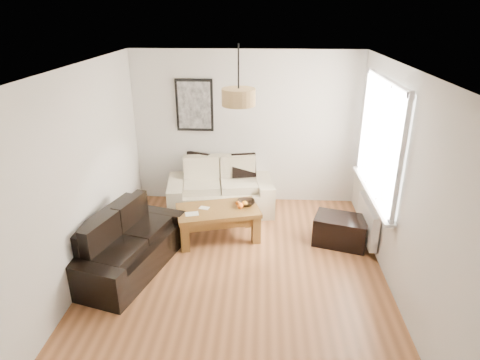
# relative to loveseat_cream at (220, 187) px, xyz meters

# --- Properties ---
(floor) EXTENTS (4.50, 4.50, 0.00)m
(floor) POSITION_rel_loveseat_cream_xyz_m (0.40, -1.78, -0.43)
(floor) COLOR brown
(floor) RESTS_ON ground
(ceiling) EXTENTS (3.80, 4.50, 0.00)m
(ceiling) POSITION_rel_loveseat_cream_xyz_m (0.40, -1.78, 2.17)
(ceiling) COLOR white
(ceiling) RESTS_ON floor
(wall_back) EXTENTS (3.80, 0.04, 2.60)m
(wall_back) POSITION_rel_loveseat_cream_xyz_m (0.40, 0.47, 0.87)
(wall_back) COLOR silver
(wall_back) RESTS_ON floor
(wall_front) EXTENTS (3.80, 0.04, 2.60)m
(wall_front) POSITION_rel_loveseat_cream_xyz_m (0.40, -4.03, 0.87)
(wall_front) COLOR silver
(wall_front) RESTS_ON floor
(wall_left) EXTENTS (0.04, 4.50, 2.60)m
(wall_left) POSITION_rel_loveseat_cream_xyz_m (-1.50, -1.78, 0.87)
(wall_left) COLOR silver
(wall_left) RESTS_ON floor
(wall_right) EXTENTS (0.04, 4.50, 2.60)m
(wall_right) POSITION_rel_loveseat_cream_xyz_m (2.30, -1.78, 0.87)
(wall_right) COLOR silver
(wall_right) RESTS_ON floor
(window_bay) EXTENTS (0.14, 1.90, 1.60)m
(window_bay) POSITION_rel_loveseat_cream_xyz_m (2.26, -0.98, 1.17)
(window_bay) COLOR white
(window_bay) RESTS_ON wall_right
(radiator) EXTENTS (0.10, 0.90, 0.52)m
(radiator) POSITION_rel_loveseat_cream_xyz_m (2.22, -0.98, -0.05)
(radiator) COLOR white
(radiator) RESTS_ON wall_right
(poster) EXTENTS (0.62, 0.04, 0.87)m
(poster) POSITION_rel_loveseat_cream_xyz_m (-0.45, 0.44, 1.27)
(poster) COLOR black
(poster) RESTS_ON wall_back
(pendant_shade) EXTENTS (0.40, 0.40, 0.20)m
(pendant_shade) POSITION_rel_loveseat_cream_xyz_m (0.40, -1.48, 1.80)
(pendant_shade) COLOR tan
(pendant_shade) RESTS_ON ceiling
(loveseat_cream) EXTENTS (1.84, 1.18, 0.86)m
(loveseat_cream) POSITION_rel_loveseat_cream_xyz_m (0.00, 0.00, 0.00)
(loveseat_cream) COLOR beige
(loveseat_cream) RESTS_ON floor
(sofa_leather) EXTENTS (1.28, 1.89, 0.75)m
(sofa_leather) POSITION_rel_loveseat_cream_xyz_m (-1.03, -1.75, -0.05)
(sofa_leather) COLOR black
(sofa_leather) RESTS_ON floor
(coffee_table) EXTENTS (1.32, 0.94, 0.48)m
(coffee_table) POSITION_rel_loveseat_cream_xyz_m (0.06, -0.94, -0.19)
(coffee_table) COLOR brown
(coffee_table) RESTS_ON floor
(ottoman) EXTENTS (0.84, 0.67, 0.42)m
(ottoman) POSITION_rel_loveseat_cream_xyz_m (1.85, -0.99, -0.22)
(ottoman) COLOR black
(ottoman) RESTS_ON floor
(cushion_left) EXTENTS (0.42, 0.26, 0.40)m
(cushion_left) POSITION_rel_loveseat_cream_xyz_m (-0.39, 0.21, 0.31)
(cushion_left) COLOR black
(cushion_left) RESTS_ON loveseat_cream
(cushion_right) EXTENTS (0.42, 0.21, 0.41)m
(cushion_right) POSITION_rel_loveseat_cream_xyz_m (0.38, 0.21, 0.31)
(cushion_right) COLOR black
(cushion_right) RESTS_ON loveseat_cream
(fruit_bowl) EXTENTS (0.29, 0.29, 0.06)m
(fruit_bowl) POSITION_rel_loveseat_cream_xyz_m (0.47, -0.78, 0.09)
(fruit_bowl) COLOR black
(fruit_bowl) RESTS_ON coffee_table
(orange_a) EXTENTS (0.10, 0.10, 0.09)m
(orange_a) POSITION_rel_loveseat_cream_xyz_m (0.39, -0.90, 0.10)
(orange_a) COLOR orange
(orange_a) RESTS_ON fruit_bowl
(orange_b) EXTENTS (0.10, 0.10, 0.08)m
(orange_b) POSITION_rel_loveseat_cream_xyz_m (0.45, -0.82, 0.10)
(orange_b) COLOR #FF9F15
(orange_b) RESTS_ON fruit_bowl
(orange_c) EXTENTS (0.07, 0.07, 0.06)m
(orange_c) POSITION_rel_loveseat_cream_xyz_m (0.34, -0.81, 0.10)
(orange_c) COLOR orange
(orange_c) RESTS_ON fruit_bowl
(papers) EXTENTS (0.21, 0.17, 0.01)m
(papers) POSITION_rel_loveseat_cream_xyz_m (-0.29, -1.12, 0.06)
(papers) COLOR white
(papers) RESTS_ON coffee_table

